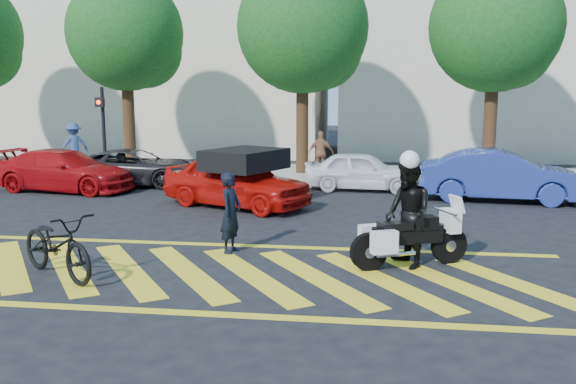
# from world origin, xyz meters

# --- Properties ---
(ground) EXTENTS (90.00, 90.00, 0.00)m
(ground) POSITION_xyz_m (0.00, 0.00, 0.00)
(ground) COLOR black
(ground) RESTS_ON ground
(sidewalk) EXTENTS (60.00, 5.00, 0.15)m
(sidewalk) POSITION_xyz_m (0.00, 12.00, 0.07)
(sidewalk) COLOR #9E998E
(sidewalk) RESTS_ON ground
(crosswalk) EXTENTS (12.33, 4.00, 0.01)m
(crosswalk) POSITION_xyz_m (-0.04, 0.00, 0.00)
(crosswalk) COLOR yellow
(crosswalk) RESTS_ON ground
(building_left) EXTENTS (16.00, 8.00, 10.00)m
(building_left) POSITION_xyz_m (-8.00, 21.00, 5.00)
(building_left) COLOR beige
(building_left) RESTS_ON ground
(building_right) EXTENTS (16.00, 8.00, 11.00)m
(building_right) POSITION_xyz_m (9.00, 21.00, 5.50)
(building_right) COLOR beige
(building_right) RESTS_ON ground
(tree_left) EXTENTS (4.20, 4.20, 7.26)m
(tree_left) POSITION_xyz_m (-6.37, 12.06, 4.99)
(tree_left) COLOR black
(tree_left) RESTS_ON ground
(tree_center) EXTENTS (4.60, 4.60, 7.56)m
(tree_center) POSITION_xyz_m (0.13, 12.06, 5.10)
(tree_center) COLOR black
(tree_center) RESTS_ON ground
(tree_right) EXTENTS (4.40, 4.40, 7.41)m
(tree_right) POSITION_xyz_m (6.63, 12.06, 5.05)
(tree_right) COLOR black
(tree_right) RESTS_ON ground
(signal_pole) EXTENTS (0.28, 0.43, 3.20)m
(signal_pole) POSITION_xyz_m (-6.50, 9.74, 1.92)
(signal_pole) COLOR black
(signal_pole) RESTS_ON ground
(officer_bike) EXTENTS (0.48, 0.63, 1.55)m
(officer_bike) POSITION_xyz_m (-0.16, 1.37, 0.78)
(officer_bike) COLOR black
(officer_bike) RESTS_ON ground
(bicycle) EXTENTS (2.17, 1.81, 1.11)m
(bicycle) POSITION_xyz_m (-2.67, -0.56, 0.56)
(bicycle) COLOR black
(bicycle) RESTS_ON ground
(police_motorcycle) EXTENTS (2.09, 1.24, 0.99)m
(police_motorcycle) POSITION_xyz_m (3.15, 0.83, 0.54)
(police_motorcycle) COLOR black
(police_motorcycle) RESTS_ON ground
(officer_moto) EXTENTS (1.04, 1.14, 1.90)m
(officer_moto) POSITION_xyz_m (3.13, 0.85, 0.95)
(officer_moto) COLOR black
(officer_moto) RESTS_ON ground
(red_convertible) EXTENTS (4.47, 3.27, 1.42)m
(red_convertible) POSITION_xyz_m (-1.08, 5.95, 0.71)
(red_convertible) COLOR #B50D08
(red_convertible) RESTS_ON ground
(parked_left) EXTENTS (4.62, 2.39, 1.28)m
(parked_left) POSITION_xyz_m (-6.92, 7.80, 0.64)
(parked_left) COLOR #A0090D
(parked_left) RESTS_ON ground
(parked_mid_left) EXTENTS (4.33, 2.09, 1.19)m
(parked_mid_left) POSITION_xyz_m (-5.21, 9.20, 0.59)
(parked_mid_left) COLOR black
(parked_mid_left) RESTS_ON ground
(parked_mid_right) EXTENTS (3.67, 1.72, 1.21)m
(parked_mid_right) POSITION_xyz_m (2.20, 9.20, 0.61)
(parked_mid_right) COLOR white
(parked_mid_right) RESTS_ON ground
(parked_right) EXTENTS (4.54, 2.01, 1.45)m
(parked_right) POSITION_xyz_m (6.08, 7.80, 0.72)
(parked_right) COLOR navy
(parked_right) RESTS_ON ground
(pedestrian_left) EXTENTS (1.23, 1.21, 1.70)m
(pedestrian_left) POSITION_xyz_m (-9.02, 12.55, 1.00)
(pedestrian_left) COLOR navy
(pedestrian_left) RESTS_ON sidewalk
(pedestrian_right) EXTENTS (0.92, 0.45, 1.53)m
(pedestrian_right) POSITION_xyz_m (0.72, 11.60, 0.91)
(pedestrian_right) COLOR #986045
(pedestrian_right) RESTS_ON sidewalk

